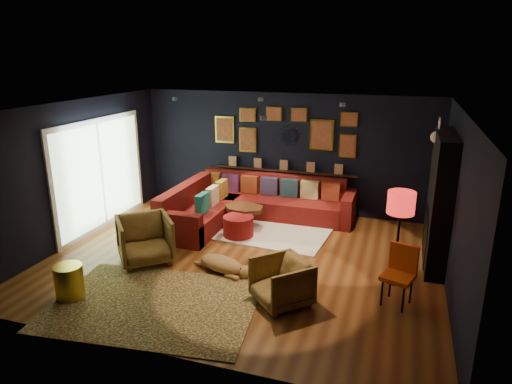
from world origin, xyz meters
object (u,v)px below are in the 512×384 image
(coffee_table, at_px, (244,210))
(pouf, at_px, (238,226))
(gold_stool, at_px, (69,282))
(dog, at_px, (221,261))
(orange_chair, at_px, (400,270))
(floor_lamp, at_px, (401,207))
(sectional, at_px, (245,206))
(armchair_left, at_px, (145,238))
(armchair_right, at_px, (281,280))

(coffee_table, bearing_deg, pouf, -82.98)
(gold_stool, bearing_deg, dog, 38.77)
(orange_chair, relative_size, floor_lamp, 0.58)
(pouf, distance_m, orange_chair, 3.38)
(pouf, height_order, floor_lamp, floor_lamp)
(sectional, distance_m, floor_lamp, 3.74)
(floor_lamp, distance_m, dog, 2.91)
(armchair_left, height_order, gold_stool, armchair_left)
(coffee_table, distance_m, floor_lamp, 3.42)
(gold_stool, relative_size, dog, 0.45)
(coffee_table, relative_size, dog, 0.84)
(sectional, distance_m, armchair_left, 2.58)
(armchair_right, bearing_deg, coffee_table, 164.29)
(dog, bearing_deg, floor_lamp, 26.78)
(pouf, bearing_deg, coffee_table, 97.02)
(gold_stool, height_order, orange_chair, orange_chair)
(orange_chair, bearing_deg, armchair_right, -141.77)
(armchair_left, xyz_separation_m, orange_chair, (4.11, -0.05, 0.07))
(armchair_left, bearing_deg, orange_chair, -41.70)
(orange_chair, distance_m, dog, 2.76)
(armchair_right, bearing_deg, pouf, 168.60)
(floor_lamp, bearing_deg, orange_chair, -83.35)
(gold_stool, bearing_deg, coffee_table, 66.68)
(floor_lamp, bearing_deg, pouf, 161.94)
(sectional, relative_size, floor_lamp, 2.32)
(armchair_left, relative_size, armchair_right, 1.19)
(pouf, bearing_deg, dog, -80.23)
(pouf, xyz_separation_m, armchair_left, (-1.12, -1.50, 0.21))
(pouf, bearing_deg, sectional, 102.02)
(pouf, distance_m, armchair_left, 1.89)
(dog, bearing_deg, sectional, 116.30)
(pouf, xyz_separation_m, floor_lamp, (2.92, -0.95, 1.01))
(coffee_table, height_order, armchair_right, armchair_right)
(gold_stool, bearing_deg, sectional, 70.75)
(sectional, bearing_deg, armchair_right, -61.78)
(sectional, height_order, floor_lamp, floor_lamp)
(armchair_right, xyz_separation_m, orange_chair, (1.57, 0.55, 0.14))
(gold_stool, bearing_deg, orange_chair, 16.64)
(coffee_table, xyz_separation_m, orange_chair, (3.05, -2.05, 0.13))
(coffee_table, relative_size, orange_chair, 1.10)
(coffee_table, distance_m, pouf, 0.52)
(orange_chair, bearing_deg, sectional, 161.31)
(orange_chair, bearing_deg, pouf, 171.54)
(sectional, xyz_separation_m, gold_stool, (-1.33, -3.81, -0.07))
(coffee_table, xyz_separation_m, floor_lamp, (2.98, -1.44, 0.86))
(pouf, relative_size, gold_stool, 1.16)
(floor_lamp, bearing_deg, sectional, 149.17)
(sectional, relative_size, coffee_table, 3.62)
(coffee_table, relative_size, armchair_left, 1.08)
(armchair_left, distance_m, armchair_right, 2.61)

